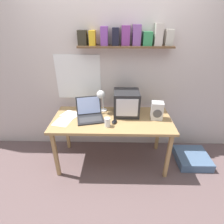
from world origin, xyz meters
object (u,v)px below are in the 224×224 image
at_px(computer_mouse, 114,122).
at_px(space_heater, 157,111).
at_px(desk_lamp, 101,96).
at_px(loose_paper_near_monitor, 62,122).
at_px(corner_desk, 112,123).
at_px(floor_cushion, 192,158).
at_px(printed_handout, 70,114).
at_px(crt_monitor, 126,103).
at_px(laptop, 90,113).
at_px(juice_glass, 107,123).

bearing_deg(computer_mouse, space_heater, 12.21).
height_order(desk_lamp, loose_paper_near_monitor, desk_lamp).
bearing_deg(space_heater, corner_desk, -173.12).
distance_m(space_heater, loose_paper_near_monitor, 1.25).
distance_m(desk_lamp, floor_cushion, 1.66).
xyz_separation_m(printed_handout, floor_cushion, (1.80, -0.10, -0.68)).
bearing_deg(desk_lamp, floor_cushion, 13.97).
bearing_deg(crt_monitor, desk_lamp, 173.00).
xyz_separation_m(crt_monitor, laptop, (-0.50, -0.11, -0.10)).
relative_size(crt_monitor, juice_glass, 3.01).
xyz_separation_m(juice_glass, floor_cushion, (1.27, 0.19, -0.73)).
height_order(juice_glass, floor_cushion, juice_glass).
xyz_separation_m(corner_desk, crt_monitor, (0.19, 0.14, 0.23)).
distance_m(printed_handout, floor_cushion, 1.93).
xyz_separation_m(desk_lamp, floor_cushion, (1.37, -0.18, -0.92)).
height_order(desk_lamp, juice_glass, desk_lamp).
bearing_deg(laptop, juice_glass, -54.51).
distance_m(crt_monitor, desk_lamp, 0.36).
bearing_deg(crt_monitor, corner_desk, -144.38).
bearing_deg(floor_cushion, loose_paper_near_monitor, -176.77).
bearing_deg(crt_monitor, juice_glass, -127.04).
bearing_deg(loose_paper_near_monitor, floor_cushion, 3.23).
xyz_separation_m(desk_lamp, loose_paper_near_monitor, (-0.49, -0.29, -0.24)).
distance_m(printed_handout, loose_paper_near_monitor, 0.22).
bearing_deg(corner_desk, printed_handout, 170.24).
distance_m(corner_desk, space_heater, 0.62).
xyz_separation_m(laptop, computer_mouse, (0.33, -0.14, -0.05)).
bearing_deg(corner_desk, computer_mouse, -73.68).
bearing_deg(computer_mouse, juice_glass, -136.20).
bearing_deg(juice_glass, space_heater, 17.46).
distance_m(crt_monitor, printed_handout, 0.80).
height_order(corner_desk, loose_paper_near_monitor, loose_paper_near_monitor).
distance_m(corner_desk, juice_glass, 0.23).
bearing_deg(juice_glass, laptop, 138.66).
bearing_deg(corner_desk, juice_glass, -105.78).
distance_m(corner_desk, floor_cushion, 1.36).
relative_size(corner_desk, floor_cushion, 3.40).
distance_m(crt_monitor, loose_paper_near_monitor, 0.89).
bearing_deg(loose_paper_near_monitor, juice_glass, -7.90).
xyz_separation_m(space_heater, computer_mouse, (-0.56, -0.12, -0.10)).
height_order(crt_monitor, desk_lamp, same).
distance_m(computer_mouse, floor_cushion, 1.37).
distance_m(juice_glass, loose_paper_near_monitor, 0.60).
bearing_deg(juice_glass, floor_cushion, 8.38).
bearing_deg(printed_handout, floor_cushion, -3.32).
height_order(crt_monitor, printed_handout, crt_monitor).
relative_size(corner_desk, computer_mouse, 13.63).
bearing_deg(computer_mouse, printed_handout, 161.33).
bearing_deg(laptop, loose_paper_near_monitor, -171.32).
xyz_separation_m(laptop, floor_cushion, (1.52, -0.03, -0.74)).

